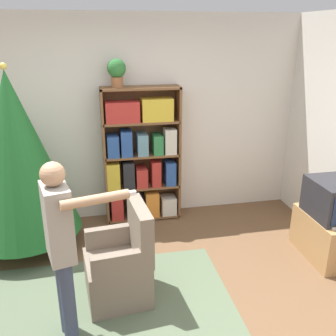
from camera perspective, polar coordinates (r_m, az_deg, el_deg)
name	(u,v)px	position (r m, az deg, el deg)	size (l,w,h in m)	color
ground_plane	(143,320)	(3.53, -3.88, -22.08)	(14.00, 14.00, 0.00)	brown
wall_back	(118,121)	(4.87, -7.56, 7.18)	(8.00, 0.10, 2.60)	silver
area_rug	(96,315)	(3.62, -10.87, -21.10)	(2.51, 1.71, 0.01)	#56664C
bookshelf	(141,158)	(4.80, -4.11, 1.51)	(0.97, 0.28, 1.75)	brown
tv_stand	(326,236)	(4.54, 22.91, -9.54)	(0.44, 0.75, 0.50)	tan
television	(332,199)	(4.35, 23.72, -4.37)	(0.42, 0.54, 0.40)	#28282D
game_remote	(331,226)	(4.19, 23.56, -8.13)	(0.04, 0.12, 0.02)	white
christmas_tree	(16,155)	(4.35, -22.13, 1.78)	(1.25, 1.25, 2.08)	#4C3323
armchair	(121,267)	(3.60, -7.10, -14.71)	(0.63, 0.62, 0.92)	#7A6B5B
standing_person	(61,241)	(2.94, -15.92, -10.72)	(0.70, 0.46, 1.53)	#38425B
potted_plant	(117,71)	(4.56, -7.83, 14.47)	(0.22, 0.22, 0.33)	#935B38
book_pile_near_tree	(65,256)	(4.37, -15.40, -12.86)	(0.22, 0.16, 0.09)	#2D7A42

